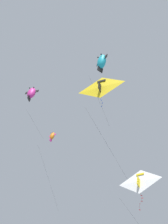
{
  "coord_description": "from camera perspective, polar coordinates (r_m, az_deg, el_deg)",
  "views": [
    {
      "loc": [
        7.88,
        -22.48,
        8.06
      ],
      "look_at": [
        0.5,
        0.39,
        23.66
      ],
      "focal_mm": 46.67,
      "sensor_mm": 36.0,
      "label": 1
    }
  ],
  "objects": [
    {
      "name": "kite_fish_upper_right",
      "position": [
        27.22,
        -10.26,
        3.67
      ],
      "size": [
        2.27,
        1.57,
        5.47
      ],
      "rotation": [
        0.38,
        0.0,
        3.18
      ],
      "color": "#DB2D93"
    },
    {
      "name": "kite_fish_low_drifter",
      "position": [
        33.79,
        -6.26,
        -4.73
      ],
      "size": [
        2.47,
        2.07,
        8.7
      ],
      "rotation": [
        0.34,
        0.0,
        2.84
      ],
      "color": "orange"
    },
    {
      "name": "kite_fish_mid_left",
      "position": [
        30.31,
        3.47,
        9.78
      ],
      "size": [
        2.21,
        1.85,
        8.16
      ],
      "rotation": [
        0.2,
        0.0,
        2.48
      ],
      "color": "#1EB2C6"
    },
    {
      "name": "kite_delta_highest",
      "position": [
        26.62,
        3.32,
        4.88
      ],
      "size": [
        3.56,
        2.41,
        9.32
      ],
      "rotation": [
        0.24,
        0.0,
        3.05
      ],
      "color": "yellow"
    },
    {
      "name": "kite_delta_near_left",
      "position": [
        27.87,
        10.86,
        -13.22
      ],
      "size": [
        3.84,
        2.62,
        7.88
      ],
      "rotation": [
        0.36,
        0.0,
        2.89
      ],
      "color": "white"
    }
  ]
}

